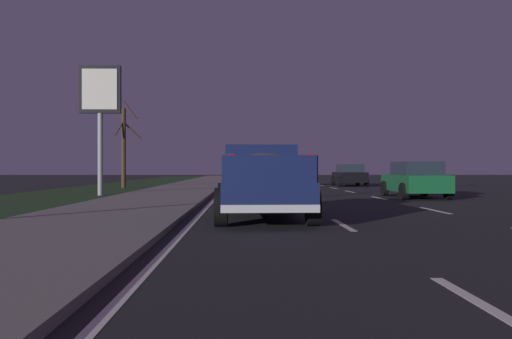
{
  "coord_description": "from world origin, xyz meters",
  "views": [
    {
      "loc": [
        -0.03,
        3.96,
        1.27
      ],
      "look_at": [
        13.05,
        3.65,
        1.23
      ],
      "focal_mm": 36.88,
      "sensor_mm": 36.0,
      "label": 1
    }
  ],
  "objects_px": {
    "pickup_truck": "(262,179)",
    "bare_tree_far": "(124,146)",
    "gas_price_sign": "(100,99)",
    "sedan_green": "(415,179)",
    "sedan_black": "(349,175)"
  },
  "relations": [
    {
      "from": "pickup_truck",
      "to": "bare_tree_far",
      "type": "height_order",
      "value": "bare_tree_far"
    },
    {
      "from": "pickup_truck",
      "to": "gas_price_sign",
      "type": "xyz_separation_m",
      "value": [
        11.18,
        7.09,
        3.48
      ]
    },
    {
      "from": "sedan_green",
      "to": "sedan_black",
      "type": "distance_m",
      "value": 14.82
    },
    {
      "from": "sedan_green",
      "to": "sedan_black",
      "type": "relative_size",
      "value": 1.0
    },
    {
      "from": "pickup_truck",
      "to": "gas_price_sign",
      "type": "distance_m",
      "value": 13.69
    },
    {
      "from": "pickup_truck",
      "to": "sedan_black",
      "type": "bearing_deg",
      "value": -16.49
    },
    {
      "from": "sedan_black",
      "to": "gas_price_sign",
      "type": "bearing_deg",
      "value": 131.72
    },
    {
      "from": "sedan_green",
      "to": "sedan_black",
      "type": "height_order",
      "value": "same"
    },
    {
      "from": "sedan_green",
      "to": "bare_tree_far",
      "type": "distance_m",
      "value": 18.71
    },
    {
      "from": "pickup_truck",
      "to": "sedan_green",
      "type": "distance_m",
      "value": 11.3
    },
    {
      "from": "pickup_truck",
      "to": "sedan_black",
      "type": "distance_m",
      "value": 24.81
    },
    {
      "from": "bare_tree_far",
      "to": "sedan_green",
      "type": "bearing_deg",
      "value": -126.88
    },
    {
      "from": "bare_tree_far",
      "to": "sedan_black",
      "type": "bearing_deg",
      "value": -76.41
    },
    {
      "from": "pickup_truck",
      "to": "sedan_black",
      "type": "relative_size",
      "value": 1.24
    },
    {
      "from": "sedan_green",
      "to": "gas_price_sign",
      "type": "distance_m",
      "value": 14.6
    }
  ]
}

